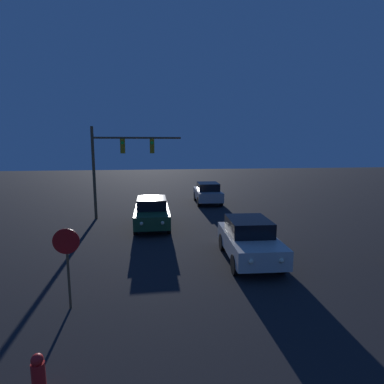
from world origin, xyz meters
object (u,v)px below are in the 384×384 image
Objects in this scene: traffic_signal_mast at (117,157)px; fire_hydrant at (39,378)px; car_mid at (152,212)px; car_far at (208,193)px; car_near at (249,239)px; stop_sign at (67,253)px.

traffic_signal_mast is 14.47m from fire_hydrant.
car_mid is 8.03m from car_far.
traffic_signal_mast is (-6.01, 7.94, 3.05)m from car_near.
car_near is 10.41m from traffic_signal_mast.
car_mid is 4.43m from traffic_signal_mast.
car_near is 6.74m from car_mid.
car_near is 4.64× the size of fire_hydrant.
car_near reaches higher than fire_hydrant.
car_mid is at bearing -49.80° from traffic_signal_mast.
stop_sign reaches higher than car_near.
car_near is 6.94m from stop_sign.
car_mid is 4.58× the size of fire_hydrant.
traffic_signal_mast reaches higher than car_near.
car_near is 12.18m from car_far.
traffic_signal_mast is (-6.52, -4.23, 3.05)m from car_far.
fire_hydrant is at bearing -89.78° from traffic_signal_mast.
car_near is at bearing 125.29° from car_mid.
car_far is at bearing -123.97° from car_mid.
traffic_signal_mast reaches higher than car_mid.
car_far is 16.55m from stop_sign.
stop_sign reaches higher than car_far.
stop_sign is (-6.24, -2.92, 0.80)m from car_near.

